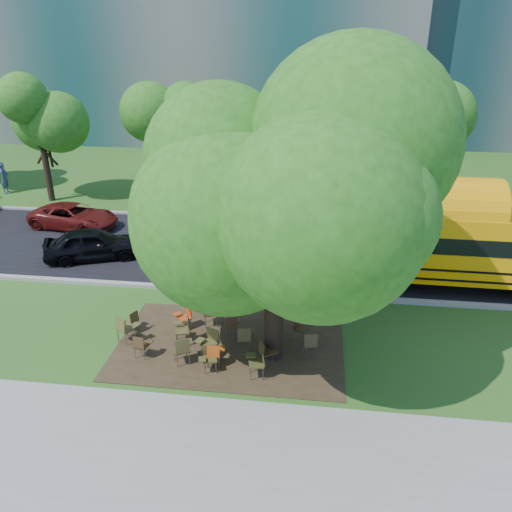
# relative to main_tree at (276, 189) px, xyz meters

# --- Properties ---
(ground) EXTENTS (160.00, 160.00, 0.00)m
(ground) POSITION_rel_main_tree_xyz_m (-2.39, 0.85, -5.21)
(ground) COLOR #29541A
(ground) RESTS_ON ground
(sidewalk) EXTENTS (60.00, 4.00, 0.04)m
(sidewalk) POSITION_rel_main_tree_xyz_m (-2.39, -4.15, -5.19)
(sidewalk) COLOR gray
(sidewalk) RESTS_ON ground
(dirt_patch) EXTENTS (7.00, 4.50, 0.03)m
(dirt_patch) POSITION_rel_main_tree_xyz_m (-1.39, 0.35, -5.19)
(dirt_patch) COLOR #382819
(dirt_patch) RESTS_ON ground
(asphalt_road) EXTENTS (80.00, 8.00, 0.04)m
(asphalt_road) POSITION_rel_main_tree_xyz_m (-2.39, 7.85, -5.19)
(asphalt_road) COLOR black
(asphalt_road) RESTS_ON ground
(kerb_near) EXTENTS (80.00, 0.25, 0.14)m
(kerb_near) POSITION_rel_main_tree_xyz_m (-2.39, 3.85, -5.14)
(kerb_near) COLOR gray
(kerb_near) RESTS_ON ground
(kerb_far) EXTENTS (80.00, 0.25, 0.14)m
(kerb_far) POSITION_rel_main_tree_xyz_m (-2.39, 11.95, -5.14)
(kerb_far) COLOR gray
(kerb_far) RESTS_ON ground
(building_main) EXTENTS (38.00, 16.00, 22.00)m
(building_main) POSITION_rel_main_tree_xyz_m (-10.39, 36.85, 5.79)
(building_main) COLOR slate
(building_main) RESTS_ON ground
(bg_tree_0) EXTENTS (5.20, 5.20, 7.18)m
(bg_tree_0) POSITION_rel_main_tree_xyz_m (-14.39, 13.85, -0.64)
(bg_tree_0) COLOR black
(bg_tree_0) RESTS_ON ground
(bg_tree_2) EXTENTS (4.80, 4.80, 6.62)m
(bg_tree_2) POSITION_rel_main_tree_xyz_m (-7.39, 16.85, -1.00)
(bg_tree_2) COLOR black
(bg_tree_2) RESTS_ON ground
(bg_tree_3) EXTENTS (5.60, 5.60, 7.84)m
(bg_tree_3) POSITION_rel_main_tree_xyz_m (5.61, 14.85, -0.18)
(bg_tree_3) COLOR black
(bg_tree_3) RESTS_ON ground
(main_tree) EXTENTS (7.20, 7.20, 8.82)m
(main_tree) POSITION_rel_main_tree_xyz_m (0.00, 0.00, 0.00)
(main_tree) COLOR black
(main_tree) RESTS_ON ground
(school_bus) EXTENTS (12.54, 3.00, 3.05)m
(school_bus) POSITION_rel_main_tree_xyz_m (6.28, 5.56, -3.44)
(school_bus) COLOR #F49C07
(school_bus) RESTS_ON ground
(chair_0) EXTENTS (0.56, 0.46, 0.78)m
(chair_0) POSITION_rel_main_tree_xyz_m (-3.89, -0.62, -4.73)
(chair_0) COLOR #432E18
(chair_0) RESTS_ON ground
(chair_1) EXTENTS (0.78, 0.62, 0.94)m
(chair_1) POSITION_rel_main_tree_xyz_m (-4.66, 0.11, -4.63)
(chair_1) COLOR brown
(chair_1) RESTS_ON ground
(chair_2) EXTENTS (0.62, 0.75, 0.92)m
(chair_2) POSITION_rel_main_tree_xyz_m (-2.58, -0.75, -4.64)
(chair_2) COLOR #463C1E
(chair_2) RESTS_ON ground
(chair_3) EXTENTS (0.73, 0.58, 0.91)m
(chair_3) POSITION_rel_main_tree_xyz_m (-1.88, -0.25, -4.65)
(chair_3) COLOR brown
(chair_3) RESTS_ON ground
(chair_4) EXTENTS (0.53, 0.52, 0.79)m
(chair_4) POSITION_rel_main_tree_xyz_m (-1.64, -0.76, -4.72)
(chair_4) COLOR #BA4713
(chair_4) RESTS_ON ground
(chair_5) EXTENTS (0.55, 0.59, 0.81)m
(chair_5) POSITION_rel_main_tree_xyz_m (-1.76, -0.95, -4.71)
(chair_5) COLOR #49411F
(chair_5) RESTS_ON ground
(chair_6) EXTENTS (0.63, 0.61, 0.90)m
(chair_6) POSITION_rel_main_tree_xyz_m (-0.33, -1.06, -4.65)
(chair_6) COLOR #433F1D
(chair_6) RESTS_ON ground
(chair_7) EXTENTS (0.63, 0.52, 0.77)m
(chair_7) POSITION_rel_main_tree_xyz_m (-0.19, -0.46, -4.73)
(chair_7) COLOR #412D17
(chair_7) RESTS_ON ground
(chair_8) EXTENTS (0.50, 0.63, 0.79)m
(chair_8) POSITION_rel_main_tree_xyz_m (-4.66, 0.74, -4.72)
(chair_8) COLOR #504A22
(chair_8) RESTS_ON ground
(chair_9) EXTENTS (0.69, 0.54, 0.80)m
(chair_9) POSITION_rel_main_tree_xyz_m (-3.02, 1.17, -4.72)
(chair_9) COLOR #BC4314
(chair_9) RESTS_ON ground
(chair_10) EXTENTS (0.71, 0.66, 0.97)m
(chair_10) POSITION_rel_main_tree_xyz_m (-2.28, 1.41, -4.61)
(chair_10) COLOR #473119
(chair_10) RESTS_ON ground
(chair_11) EXTENTS (0.59, 0.59, 0.88)m
(chair_11) POSITION_rel_main_tree_xyz_m (-0.87, 0.14, -4.66)
(chair_11) COLOR #443E1D
(chair_11) RESTS_ON ground
(chair_12) EXTENTS (0.52, 0.66, 0.79)m
(chair_12) POSITION_rel_main_tree_xyz_m (0.72, 1.01, -4.72)
(chair_12) COLOR #4E2E1B
(chair_12) RESTS_ON ground
(chair_13) EXTENTS (0.59, 0.63, 0.87)m
(chair_13) POSITION_rel_main_tree_xyz_m (1.10, 0.08, -4.67)
(chair_13) COLOR #44391D
(chair_13) RESTS_ON ground
(chair_14) EXTENTS (0.55, 0.58, 0.81)m
(chair_14) POSITION_rel_main_tree_xyz_m (-1.42, 0.81, -4.71)
(chair_14) COLOR #4C341B
(chair_14) RESTS_ON ground
(chair_15) EXTENTS (0.67, 0.64, 0.94)m
(chair_15) POSITION_rel_main_tree_xyz_m (-2.82, 0.32, -4.63)
(chair_15) COLOR #4F4422
(chair_15) RESTS_ON ground
(black_car) EXTENTS (4.35, 2.97, 1.38)m
(black_car) POSITION_rel_main_tree_xyz_m (-8.37, 6.17, -4.52)
(black_car) COLOR black
(black_car) RESTS_ON ground
(bg_car_red) EXTENTS (4.67, 2.70, 1.22)m
(bg_car_red) POSITION_rel_main_tree_xyz_m (-10.92, 9.65, -4.60)
(bg_car_red) COLOR #54100E
(bg_car_red) RESTS_ON ground
(pedestrian_a) EXTENTS (0.56, 0.75, 1.89)m
(pedestrian_a) POSITION_rel_main_tree_xyz_m (-17.88, 14.92, -4.27)
(pedestrian_a) COLOR navy
(pedestrian_a) RESTS_ON ground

